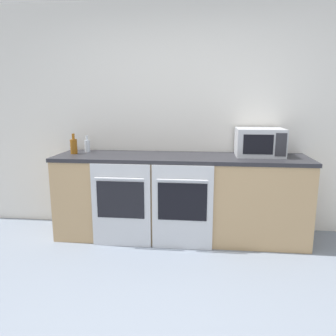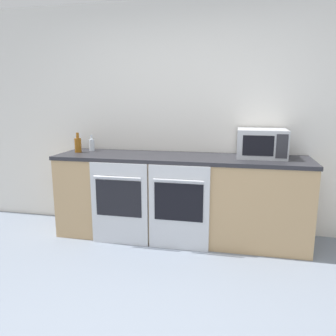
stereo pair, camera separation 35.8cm
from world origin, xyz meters
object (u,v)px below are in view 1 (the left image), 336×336
(microwave, at_px, (260,142))
(bottle_clear, at_px, (87,146))
(oven_left, at_px, (121,205))
(bottle_amber, at_px, (74,146))
(oven_right, at_px, (182,207))

(microwave, relative_size, bottle_clear, 2.62)
(oven_left, distance_m, bottle_clear, 0.90)
(bottle_amber, bearing_deg, microwave, 2.18)
(oven_right, height_order, bottle_amber, bottle_amber)
(oven_right, distance_m, microwave, 1.10)
(microwave, distance_m, bottle_amber, 2.05)
(bottle_clear, bearing_deg, bottle_amber, -125.68)
(oven_right, xyz_separation_m, bottle_clear, (-1.14, 0.49, 0.55))
(bottle_amber, bearing_deg, oven_right, -15.66)
(oven_right, relative_size, microwave, 1.76)
(oven_left, relative_size, microwave, 1.76)
(oven_right, xyz_separation_m, bottle_amber, (-1.25, 0.35, 0.56))
(oven_right, bearing_deg, oven_left, 180.00)
(oven_right, distance_m, bottle_clear, 1.36)
(oven_left, height_order, bottle_clear, bottle_clear)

